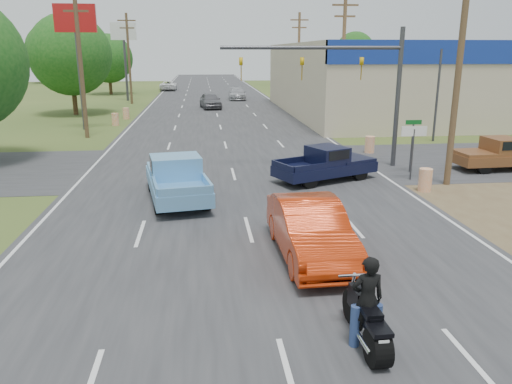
{
  "coord_description": "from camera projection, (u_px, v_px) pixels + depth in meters",
  "views": [
    {
      "loc": [
        -1.46,
        -7.82,
        5.79
      ],
      "look_at": [
        0.26,
        8.07,
        1.3
      ],
      "focal_mm": 35.0,
      "sensor_mm": 36.0,
      "label": 1
    }
  ],
  "objects": [
    {
      "name": "utility_pole_3",
      "position": [
        299.0,
        57.0,
        55.65
      ],
      "size": [
        2.0,
        0.28,
        10.0
      ],
      "color": "#4C3823",
      "rests_on": "ground"
    },
    {
      "name": "utility_pole_6",
      "position": [
        129.0,
        57.0,
        56.54
      ],
      "size": [
        2.0,
        0.28,
        10.0
      ],
      "color": "#4C3823",
      "rests_on": "ground"
    },
    {
      "name": "red_convertible",
      "position": [
        310.0,
        230.0,
        14.38
      ],
      "size": [
        1.93,
        5.15,
        1.68
      ],
      "primitive_type": "imported",
      "rotation": [
        0.0,
        0.0,
        0.03
      ],
      "color": "#B02708",
      "rests_on": "ground"
    },
    {
      "name": "distant_car_silver",
      "position": [
        237.0,
        93.0,
        62.99
      ],
      "size": [
        2.31,
        5.29,
        1.52
      ],
      "primitive_type": "imported",
      "rotation": [
        0.0,
        0.0,
        -0.04
      ],
      "color": "#ACACB1",
      "rests_on": "ground"
    },
    {
      "name": "blue_pickup",
      "position": [
        176.0,
        177.0,
        20.13
      ],
      "size": [
        2.95,
        5.71,
        1.8
      ],
      "rotation": [
        0.0,
        0.0,
        0.16
      ],
      "color": "black",
      "rests_on": "ground"
    },
    {
      "name": "pole_sign_left_near",
      "position": [
        76.0,
        33.0,
        36.8
      ],
      "size": [
        3.0,
        0.35,
        9.2
      ],
      "color": "#3F3F44",
      "rests_on": "ground"
    },
    {
      "name": "tree_1",
      "position": [
        70.0,
        55.0,
        46.49
      ],
      "size": [
        7.56,
        7.56,
        9.36
      ],
      "color": "#422D19",
      "rests_on": "ground"
    },
    {
      "name": "distant_car_grey",
      "position": [
        210.0,
        101.0,
        52.96
      ],
      "size": [
        2.54,
        5.05,
        1.65
      ],
      "primitive_type": "imported",
      "rotation": [
        0.0,
        0.0,
        0.13
      ],
      "color": "slate",
      "rests_on": "ground"
    },
    {
      "name": "lane_sign",
      "position": [
        413.0,
        140.0,
        22.93
      ],
      "size": [
        1.2,
        0.08,
        2.52
      ],
      "color": "#3F3F44",
      "rests_on": "ground"
    },
    {
      "name": "cross_road",
      "position": [
        231.0,
        165.0,
        26.42
      ],
      "size": [
        120.0,
        10.0,
        0.02
      ],
      "primitive_type": "cube",
      "color": "#2D2D30",
      "rests_on": "ground"
    },
    {
      "name": "tree_6",
      "position": [
        50.0,
        48.0,
        95.25
      ],
      "size": [
        8.82,
        8.82,
        10.92
      ],
      "color": "#422D19",
      "rests_on": "ground"
    },
    {
      "name": "barrel_0",
      "position": [
        425.0,
        180.0,
        21.38
      ],
      "size": [
        0.56,
        0.56,
        1.0
      ],
      "primitive_type": "cylinder",
      "color": "orange",
      "rests_on": "ground"
    },
    {
      "name": "rider",
      "position": [
        367.0,
        304.0,
        9.97
      ],
      "size": [
        0.69,
        0.46,
        1.85
      ],
      "primitive_type": "imported",
      "rotation": [
        0.0,
        0.0,
        3.17
      ],
      "color": "black",
      "rests_on": "ground"
    },
    {
      "name": "ground",
      "position": [
        289.0,
        378.0,
        9.2
      ],
      "size": [
        200.0,
        200.0,
        0.0
      ],
      "primitive_type": "plane",
      "color": "#34491D",
      "rests_on": "ground"
    },
    {
      "name": "barrel_3",
      "position": [
        126.0,
        114.0,
        44.58
      ],
      "size": [
        0.56,
        0.56,
        1.0
      ],
      "primitive_type": "cylinder",
      "color": "orange",
      "rests_on": "ground"
    },
    {
      "name": "motorcycle",
      "position": [
        367.0,
        323.0,
        10.01
      ],
      "size": [
        0.74,
        2.4,
        1.22
      ],
      "rotation": [
        0.0,
        0.0,
        0.03
      ],
      "color": "black",
      "rests_on": "ground"
    },
    {
      "name": "main_road",
      "position": [
        217.0,
        115.0,
        47.48
      ],
      "size": [
        15.0,
        180.0,
        0.02
      ],
      "primitive_type": "cube",
      "color": "#2D2D30",
      "rests_on": "ground"
    },
    {
      "name": "barrel_2",
      "position": [
        115.0,
        119.0,
        40.72
      ],
      "size": [
        0.56,
        0.56,
        1.0
      ],
      "primitive_type": "cylinder",
      "color": "orange",
      "rests_on": "ground"
    },
    {
      "name": "pole_sign_left_far",
      "position": [
        124.0,
        40.0,
        59.77
      ],
      "size": [
        3.0,
        0.35,
        9.2
      ],
      "color": "#3F3F44",
      "rests_on": "ground"
    },
    {
      "name": "utility_pole_5",
      "position": [
        80.0,
        59.0,
        33.57
      ],
      "size": [
        2.0,
        0.28,
        10.0
      ],
      "color": "#4C3823",
      "rests_on": "ground"
    },
    {
      "name": "utility_pole_1",
      "position": [
        459.0,
        64.0,
        21.19
      ],
      "size": [
        2.0,
        0.28,
        10.0
      ],
      "color": "#4C3823",
      "rests_on": "ground"
    },
    {
      "name": "tree_2",
      "position": [
        108.0,
        58.0,
        69.56
      ],
      "size": [
        6.72,
        6.72,
        8.32
      ],
      "color": "#422D19",
      "rests_on": "ground"
    },
    {
      "name": "street_name_sign",
      "position": [
        412.0,
        140.0,
        24.51
      ],
      "size": [
        0.8,
        0.08,
        2.61
      ],
      "color": "#3F3F44",
      "rests_on": "ground"
    },
    {
      "name": "signal_mast",
      "position": [
        348.0,
        73.0,
        24.77
      ],
      "size": [
        9.12,
        0.4,
        7.0
      ],
      "color": "#3F3F44",
      "rests_on": "ground"
    },
    {
      "name": "barrel_1",
      "position": [
        370.0,
        145.0,
        29.56
      ],
      "size": [
        0.56,
        0.56,
        1.0
      ],
      "primitive_type": "cylinder",
      "color": "orange",
      "rests_on": "ground"
    },
    {
      "name": "brown_pickup",
      "position": [
        501.0,
        154.0,
        25.31
      ],
      "size": [
        5.01,
        2.14,
        1.63
      ],
      "rotation": [
        0.0,
        0.0,
        1.62
      ],
      "color": "black",
      "rests_on": "ground"
    },
    {
      "name": "utility_pole_2",
      "position": [
        343.0,
        59.0,
        38.42
      ],
      "size": [
        2.0,
        0.28,
        10.0
      ],
      "color": "#4C3823",
      "rests_on": "ground"
    },
    {
      "name": "navy_pickup",
      "position": [
        327.0,
        163.0,
        23.14
      ],
      "size": [
        5.17,
        3.67,
        1.6
      ],
      "rotation": [
        0.0,
        0.0,
        -1.15
      ],
      "color": "black",
      "rests_on": "ground"
    },
    {
      "name": "tree_5",
      "position": [
        355.0,
        52.0,
        101.65
      ],
      "size": [
        7.98,
        7.98,
        9.88
      ],
      "color": "#422D19",
      "rests_on": "ground"
    },
    {
      "name": "distant_car_white",
      "position": [
        169.0,
        86.0,
        78.18
      ],
      "size": [
        2.57,
        5.41,
        1.49
      ],
      "primitive_type": "imported",
      "rotation": [
        0.0,
        0.0,
        3.12
      ],
      "color": "white",
      "rests_on": "ground"
    }
  ]
}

